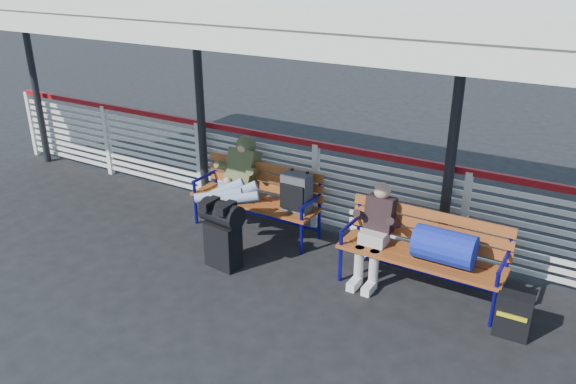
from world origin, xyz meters
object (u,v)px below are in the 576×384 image
Objects in this scene: bench_right at (435,246)px; suitcase_side at (513,316)px; traveler_man at (233,188)px; companion_person at (375,232)px; luggage_stack at (223,232)px; bench_left at (272,192)px.

bench_right reaches higher than suitcase_side.
bench_right is 1.10× the size of traveler_man.
traveler_man is at bearing 172.72° from suitcase_side.
companion_person is at bearing 167.17° from suitcase_side.
traveler_man is at bearing 179.53° from companion_person.
companion_person is at bearing 28.49° from luggage_stack.
bench_left is at bearing 166.20° from suitcase_side.
traveler_man is at bearing -138.49° from bench_left.
traveler_man is at bearing 123.09° from luggage_stack.
luggage_stack is at bearing -92.18° from bench_left.
luggage_stack is 0.74× the size of companion_person.
bench_left is 0.52m from traveler_man.
companion_person reaches higher than bench_right.
traveler_man reaches higher than luggage_stack.
bench_left is at bearing 41.51° from traveler_man.
suitcase_side is at bearing 12.93° from luggage_stack.
companion_person is 2.47× the size of suitcase_side.
traveler_man is 1.43× the size of companion_person.
companion_person reaches higher than luggage_stack.
companion_person is at bearing -12.47° from bench_left.
bench_left is 1.00× the size of bench_right.
suitcase_side is (0.91, -0.30, -0.38)m from bench_right.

